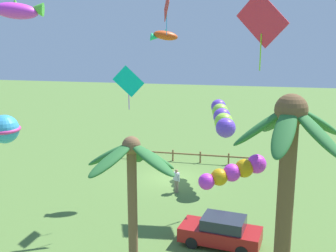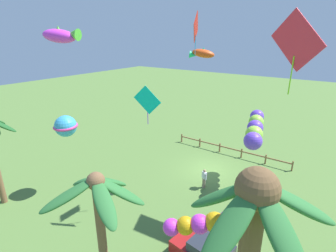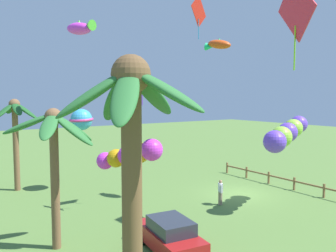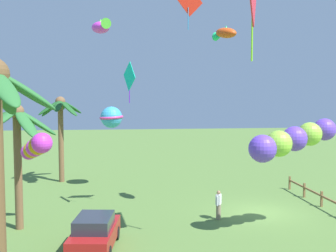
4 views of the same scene
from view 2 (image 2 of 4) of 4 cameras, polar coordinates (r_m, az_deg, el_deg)
ground_plane at (r=23.34m, az=9.02°, el=-9.65°), size 120.00×120.00×0.00m
palm_tree_1 at (r=11.13m, az=-15.18°, el=-16.45°), size 4.16×4.05×6.30m
palm_tree_2 at (r=8.35m, az=18.04°, el=-22.78°), size 4.33×4.53×8.04m
rail_fence at (r=26.30m, az=13.81°, el=-5.09°), size 11.59×0.12×0.95m
spectator_0 at (r=20.41m, az=8.09°, el=-11.54°), size 0.49×0.39×1.59m
kite_diamond_0 at (r=16.08m, az=26.81°, el=16.48°), size 3.04×1.39×4.61m
kite_tube_1 at (r=10.33m, az=7.98°, el=-20.81°), size 2.70×1.67×1.34m
kite_fish_2 at (r=18.44m, az=7.57°, el=15.79°), size 1.90×1.34×0.81m
kite_diamond_3 at (r=16.19m, az=6.26°, el=21.02°), size 0.68×1.67×2.49m
kite_diamond_4 at (r=14.81m, az=-4.64°, el=5.71°), size 1.55×0.63×2.30m
kite_fish_5 at (r=16.93m, az=-22.83°, el=18.17°), size 2.60×1.71×1.06m
kite_ball_6 at (r=19.69m, az=-21.94°, el=-0.02°), size 2.16×2.17×1.56m
kite_tube_7 at (r=20.41m, az=18.86°, el=-0.72°), size 2.05×4.69×2.00m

